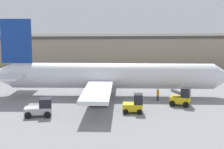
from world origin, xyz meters
name	(u,v)px	position (x,y,z in m)	size (l,w,h in m)	color
ground_plane	(112,96)	(0.00, 0.00, 0.00)	(400.00, 400.00, 0.00)	gray
terminal_building	(112,50)	(3.04, 36.70, 3.94)	(87.86, 15.04, 7.87)	gray
airplane	(106,76)	(-0.97, 0.12, 3.17)	(38.56, 30.43, 11.88)	white
ground_crew_worker	(158,94)	(6.42, -3.72, 0.95)	(0.39, 0.39, 1.77)	#1E2338
baggage_tug	(40,108)	(-9.72, -10.54, 1.05)	(3.35, 2.16, 2.24)	#B2B2B7
belt_loader_truck	(182,97)	(9.05, -6.90, 1.17)	(3.24, 2.92, 2.54)	yellow
pushback_tug	(134,104)	(2.03, -9.83, 1.09)	(2.75, 2.42, 2.44)	yellow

